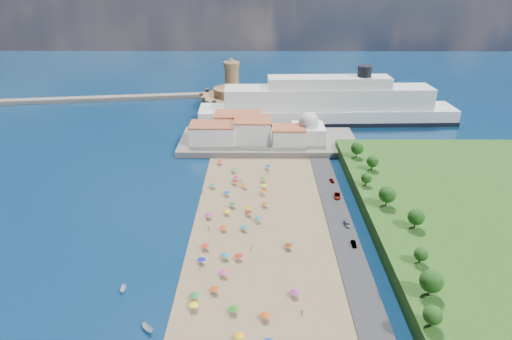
{
  "coord_description": "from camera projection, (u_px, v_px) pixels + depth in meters",
  "views": [
    {
      "loc": [
        4.97,
        -132.26,
        82.12
      ],
      "look_at": [
        4.0,
        25.0,
        8.0
      ],
      "focal_mm": 30.0,
      "sensor_mm": 36.0,
      "label": 1
    }
  ],
  "objects": [
    {
      "name": "breakwater",
      "position": [
        91.0,
        99.0,
        293.13
      ],
      "size": [
        199.03,
        34.77,
        2.6
      ],
      "primitive_type": "cube",
      "rotation": [
        0.0,
        0.0,
        0.14
      ],
      "color": "#59544C",
      "rests_on": "ground"
    },
    {
      "name": "moored_boats",
      "position": [
        137.0,
        312.0,
        111.94
      ],
      "size": [
        13.16,
        18.41,
        1.59
      ],
      "color": "white",
      "rests_on": "ground"
    },
    {
      "name": "domed_building",
      "position": [
        308.0,
        129.0,
        214.9
      ],
      "size": [
        16.0,
        16.0,
        15.0
      ],
      "color": "silver",
      "rests_on": "terrace"
    },
    {
      "name": "waterfront_buildings",
      "position": [
        243.0,
        130.0,
        217.94
      ],
      "size": [
        57.0,
        29.0,
        11.0
      ],
      "color": "silver",
      "rests_on": "terrace"
    },
    {
      "name": "beach_parasols",
      "position": [
        238.0,
        228.0,
        145.7
      ],
      "size": [
        31.26,
        116.17,
        2.2
      ],
      "color": "gray",
      "rests_on": "beach"
    },
    {
      "name": "beachgoers",
      "position": [
        232.0,
        213.0,
        156.57
      ],
      "size": [
        34.96,
        104.13,
        1.84
      ],
      "color": "tan",
      "rests_on": "beach"
    },
    {
      "name": "hillside_trees",
      "position": [
        391.0,
        204.0,
        144.57
      ],
      "size": [
        15.06,
        104.87,
        7.72
      ],
      "color": "#382314",
      "rests_on": "hillside"
    },
    {
      "name": "cruise_ship",
      "position": [
        327.0,
        106.0,
        249.31
      ],
      "size": [
        150.61,
        27.42,
        32.76
      ],
      "color": "black",
      "rests_on": "ground"
    },
    {
      "name": "parked_cars",
      "position": [
        340.0,
        205.0,
        161.16
      ],
      "size": [
        3.15,
        49.52,
        1.43
      ],
      "color": "gray",
      "rests_on": "promenade"
    },
    {
      "name": "jetty",
      "position": [
        230.0,
        120.0,
        251.92
      ],
      "size": [
        18.0,
        70.0,
        2.4
      ],
      "primitive_type": "cube",
      "color": "#59544C",
      "rests_on": "ground"
    },
    {
      "name": "ground",
      "position": [
        245.0,
        219.0,
        154.67
      ],
      "size": [
        700.0,
        700.0,
        0.0
      ],
      "primitive_type": "plane",
      "color": "#071938",
      "rests_on": "ground"
    },
    {
      "name": "fortress",
      "position": [
        232.0,
        97.0,
        276.72
      ],
      "size": [
        40.0,
        40.0,
        32.4
      ],
      "color": "olive",
      "rests_on": "ground"
    },
    {
      "name": "terrace",
      "position": [
        268.0,
        142.0,
        220.01
      ],
      "size": [
        90.0,
        36.0,
        3.0
      ],
      "primitive_type": "cube",
      "color": "#59544C",
      "rests_on": "ground"
    }
  ]
}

